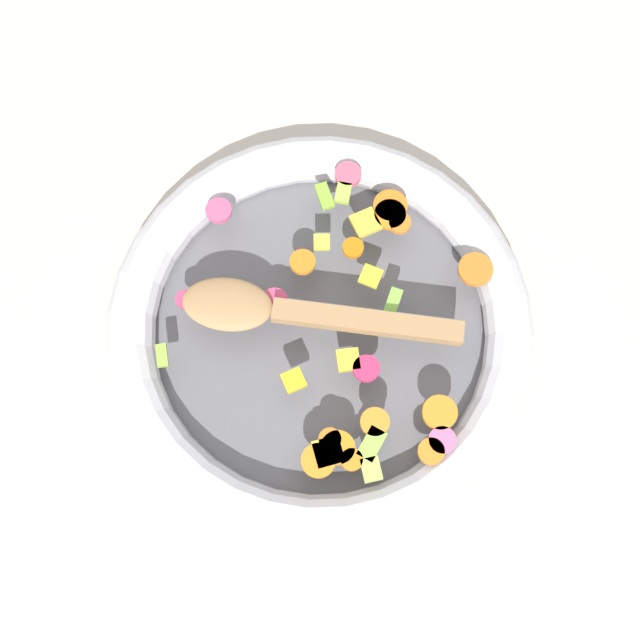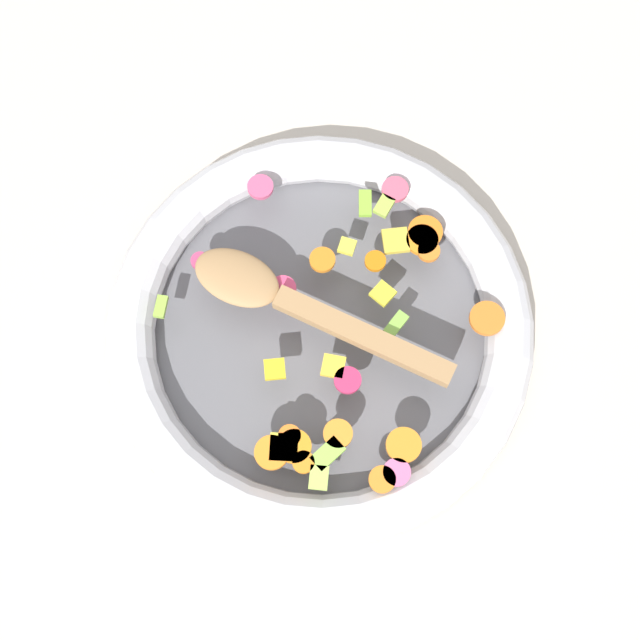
# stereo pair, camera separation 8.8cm
# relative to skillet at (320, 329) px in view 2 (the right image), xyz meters

# --- Properties ---
(ground_plane) EXTENTS (4.00, 4.00, 0.00)m
(ground_plane) POSITION_rel_skillet_xyz_m (0.00, 0.00, -0.02)
(ground_plane) COLOR beige
(skillet) EXTENTS (0.44, 0.44, 0.05)m
(skillet) POSITION_rel_skillet_xyz_m (0.00, 0.00, 0.00)
(skillet) COLOR slate
(skillet) RESTS_ON ground_plane
(chopped_vegetables) EXTENTS (0.36, 0.32, 0.01)m
(chopped_vegetables) POSITION_rel_skillet_xyz_m (-0.03, -0.02, 0.03)
(chopped_vegetables) COLOR orange
(chopped_vegetables) RESTS_ON skillet
(wooden_spoon) EXTENTS (0.24, 0.21, 0.01)m
(wooden_spoon) POSITION_rel_skillet_xyz_m (0.02, 0.02, 0.04)
(wooden_spoon) COLOR #A87F51
(wooden_spoon) RESTS_ON chopped_vegetables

